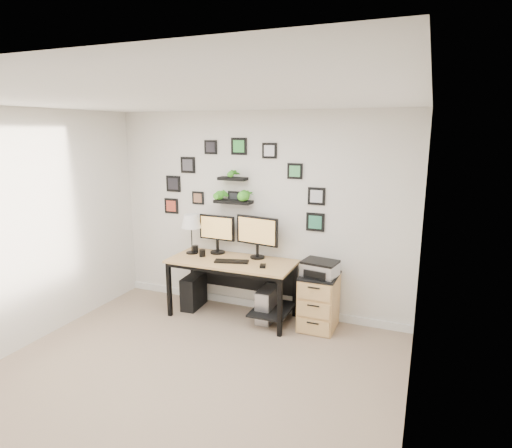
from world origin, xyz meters
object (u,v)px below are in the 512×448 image
at_px(mug, 202,253).
at_px(pc_tower_grey, 267,304).
at_px(desk, 236,269).
at_px(pc_tower_black, 194,291).
at_px(file_cabinet, 319,301).
at_px(printer, 320,268).
at_px(monitor_right, 257,234).
at_px(monitor_left, 217,231).
at_px(table_lamp, 191,222).

xyz_separation_m(mug, pc_tower_grey, (0.89, 0.04, -0.59)).
height_order(desk, pc_tower_black, desk).
bearing_deg(mug, file_cabinet, 3.17).
xyz_separation_m(desk, pc_tower_grey, (0.43, 0.01, -0.42)).
height_order(mug, printer, printer).
bearing_deg(monitor_right, monitor_left, 179.34).
xyz_separation_m(desk, monitor_left, (-0.35, 0.18, 0.43)).
bearing_deg(printer, file_cabinet, 105.88).
bearing_deg(printer, monitor_left, 174.29).
bearing_deg(file_cabinet, monitor_right, 172.11).
relative_size(desk, mug, 17.50).
bearing_deg(printer, desk, -177.90).
distance_m(monitor_right, pc_tower_black, 1.23).
relative_size(monitor_right, file_cabinet, 0.87).
bearing_deg(monitor_right, table_lamp, -172.39).
relative_size(mug, file_cabinet, 0.14).
distance_m(pc_tower_black, file_cabinet, 1.72).
height_order(pc_tower_grey, file_cabinet, file_cabinet).
bearing_deg(monitor_right, pc_tower_grey, -38.39).
bearing_deg(pc_tower_black, monitor_right, 6.08).
bearing_deg(table_lamp, file_cabinet, 0.03).
distance_m(table_lamp, printer, 1.79).
distance_m(monitor_left, monitor_right, 0.58).
distance_m(monitor_left, file_cabinet, 1.60).
relative_size(table_lamp, file_cabinet, 0.79).
relative_size(monitor_left, file_cabinet, 0.77).
bearing_deg(monitor_right, mug, -163.54).
distance_m(monitor_left, table_lamp, 0.36).
bearing_deg(desk, pc_tower_black, 177.46).
bearing_deg(monitor_right, file_cabinet, -7.89).
xyz_separation_m(table_lamp, pc_tower_black, (0.02, -0.03, -0.96)).
bearing_deg(monitor_left, desk, -27.58).
bearing_deg(pc_tower_grey, monitor_left, 167.74).
bearing_deg(desk, monitor_left, 152.42).
height_order(table_lamp, file_cabinet, table_lamp).
distance_m(monitor_right, pc_tower_grey, 0.90).
xyz_separation_m(monitor_right, printer, (0.86, -0.14, -0.31)).
bearing_deg(printer, pc_tower_grey, -177.66).
bearing_deg(desk, table_lamp, 175.07).
xyz_separation_m(monitor_left, printer, (1.43, -0.14, -0.29)).
xyz_separation_m(desk, table_lamp, (-0.66, 0.06, 0.55)).
height_order(desk, mug, mug).
bearing_deg(file_cabinet, pc_tower_grey, -176.00).
height_order(monitor_left, printer, monitor_left).
distance_m(mug, printer, 1.54).
xyz_separation_m(desk, pc_tower_black, (-0.64, 0.03, -0.41)).
bearing_deg(monitor_right, pc_tower_black, -170.35).
distance_m(file_cabinet, printer, 0.43).
bearing_deg(table_lamp, desk, -4.93).
xyz_separation_m(pc_tower_black, printer, (1.72, 0.01, 0.54)).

